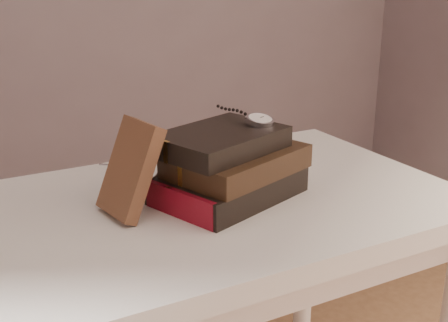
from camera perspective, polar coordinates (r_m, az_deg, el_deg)
table at (r=1.17m, az=-2.54°, el=-8.04°), size 1.00×0.60×0.75m
book_stack at (r=1.12m, az=0.50°, el=-0.52°), size 0.32×0.26×0.13m
journal at (r=1.06m, az=-8.97°, el=-0.75°), size 0.11×0.12×0.17m
pocket_watch at (r=1.14m, az=3.32°, el=4.00°), size 0.07×0.16×0.02m
eyeglasses at (r=1.12m, az=-6.24°, el=-0.04°), size 0.15×0.16×0.05m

